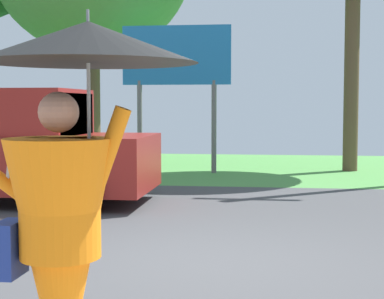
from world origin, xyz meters
The scene contains 3 objects.
ground_plane centered at (0.00, 2.95, -0.05)m, with size 40.00×22.00×0.20m.
monk_pedestrian centered at (-0.35, -3.04, 1.17)m, with size 1.17×1.17×2.13m.
roadside_billboard centered at (-1.54, 8.48, 2.55)m, with size 2.60×0.12×3.50m.
Camera 1 is at (0.74, -6.26, 1.63)m, focal length 58.29 mm.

